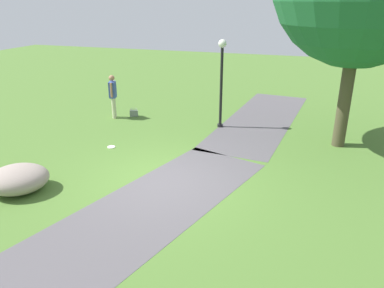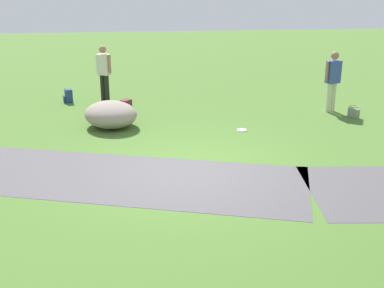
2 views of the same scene
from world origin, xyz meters
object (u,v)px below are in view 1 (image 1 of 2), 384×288
object	(u,v)px
handbag_on_grass	(134,113)
frisbee_on_grass	(111,147)
woman_with_handbag	(113,93)
lamp_post	(222,74)
lawn_boulder	(18,179)

from	to	relation	value
handbag_on_grass	frisbee_on_grass	bearing A→B (deg)	14.09
woman_with_handbag	frisbee_on_grass	distance (m)	3.30
lamp_post	woman_with_handbag	world-z (taller)	lamp_post
woman_with_handbag	handbag_on_grass	distance (m)	1.12
lamp_post	lawn_boulder	bearing A→B (deg)	-28.74
lamp_post	handbag_on_grass	size ratio (longest dim) A/B	8.72
lamp_post	woman_with_handbag	size ratio (longest dim) A/B	1.85
frisbee_on_grass	woman_with_handbag	bearing A→B (deg)	-152.74
handbag_on_grass	frisbee_on_grass	xyz separation A→B (m)	(3.22, 0.81, -0.13)
woman_with_handbag	handbag_on_grass	world-z (taller)	woman_with_handbag
woman_with_handbag	handbag_on_grass	xyz separation A→B (m)	(-0.41, 0.64, -0.83)
lamp_post	frisbee_on_grass	distance (m)	4.53
woman_with_handbag	frisbee_on_grass	world-z (taller)	woman_with_handbag
lamp_post	frisbee_on_grass	size ratio (longest dim) A/B	12.49
lawn_boulder	frisbee_on_grass	distance (m)	3.30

